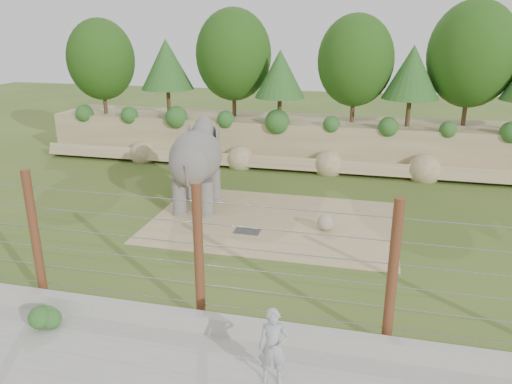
% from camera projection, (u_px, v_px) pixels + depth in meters
% --- Properties ---
extents(ground, '(90.00, 90.00, 0.00)m').
position_uv_depth(ground, '(243.00, 251.00, 18.06)').
color(ground, '#3C5B1E').
rests_on(ground, ground).
extents(back_embankment, '(30.00, 5.52, 8.77)m').
position_uv_depth(back_embankment, '(310.00, 95.00, 28.32)').
color(back_embankment, '#8F7958').
rests_on(back_embankment, ground).
extents(dirt_patch, '(10.00, 7.00, 0.02)m').
position_uv_depth(dirt_patch, '(273.00, 222.00, 20.71)').
color(dirt_patch, tan).
rests_on(dirt_patch, ground).
extents(drain_grate, '(1.00, 0.60, 0.03)m').
position_uv_depth(drain_grate, '(247.00, 231.00, 19.68)').
color(drain_grate, '#262628').
rests_on(drain_grate, dirt_patch).
extents(elephant, '(2.53, 4.69, 3.61)m').
position_uv_depth(elephant, '(196.00, 168.00, 21.79)').
color(elephant, slate).
rests_on(elephant, ground).
extents(stone_ball, '(0.66, 0.66, 0.66)m').
position_uv_depth(stone_ball, '(325.00, 222.00, 19.74)').
color(stone_ball, gray).
rests_on(stone_ball, dirt_patch).
extents(retaining_wall, '(26.00, 0.35, 0.50)m').
position_uv_depth(retaining_wall, '(195.00, 321.00, 13.38)').
color(retaining_wall, '#A19F96').
rests_on(retaining_wall, ground).
extents(walkway, '(26.00, 4.00, 0.01)m').
position_uv_depth(walkway, '(165.00, 377.00, 11.62)').
color(walkway, '#A19F96').
rests_on(walkway, ground).
extents(barrier_fence, '(20.26, 0.26, 4.00)m').
position_uv_depth(barrier_fence, '(199.00, 254.00, 13.28)').
color(barrier_fence, '#502C1B').
rests_on(barrier_fence, ground).
extents(walkway_shrub, '(0.62, 0.62, 0.62)m').
position_uv_depth(walkway_shrub, '(45.00, 315.00, 13.51)').
color(walkway_shrub, '#215B20').
rests_on(walkway_shrub, walkway).
extents(zookeeper, '(0.74, 0.54, 1.86)m').
position_uv_depth(zookeeper, '(273.00, 347.00, 11.20)').
color(zookeeper, silver).
rests_on(zookeeper, walkway).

